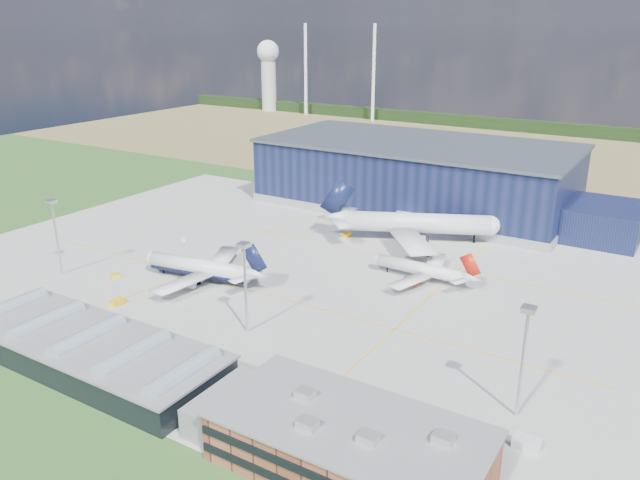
{
  "coord_description": "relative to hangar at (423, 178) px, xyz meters",
  "views": [
    {
      "loc": [
        96.3,
        -136.15,
        71.43
      ],
      "look_at": [
        3.42,
        14.35,
        9.21
      ],
      "focal_mm": 35.0,
      "sensor_mm": 36.0,
      "label": 1
    }
  ],
  "objects": [
    {
      "name": "hangar",
      "position": [
        0.0,
        0.0,
        0.0
      ],
      "size": [
        145.0,
        62.0,
        26.1
      ],
      "color": "#0F1734",
      "rests_on": "ground"
    },
    {
      "name": "horizon_dressing",
      "position": [
        -194.11,
        199.58,
        22.58
      ],
      "size": [
        440.2,
        18.0,
        70.0
      ],
      "color": "white",
      "rests_on": "ground"
    },
    {
      "name": "ground",
      "position": [
        -2.81,
        -94.8,
        -11.62
      ],
      "size": [
        600.0,
        600.0,
        0.0
      ],
      "primitive_type": "plane",
      "color": "#2D5A22",
      "rests_on": "ground"
    },
    {
      "name": "airliner_widebody",
      "position": [
        15.54,
        -41.87,
        -1.46
      ],
      "size": [
        82.16,
        81.5,
        20.32
      ],
      "primitive_type": null,
      "rotation": [
        0.0,
        0.0,
        0.43
      ],
      "color": "white",
      "rests_on": "ground"
    },
    {
      "name": "light_mast_center",
      "position": [
        7.19,
        -124.8,
        3.82
      ],
      "size": [
        2.6,
        2.6,
        23.0
      ],
      "color": "silver",
      "rests_on": "ground"
    },
    {
      "name": "airliner_red",
      "position": [
        30.05,
        -72.8,
        -6.1
      ],
      "size": [
        34.61,
        33.9,
        11.04
      ],
      "primitive_type": null,
      "rotation": [
        0.0,
        0.0,
        3.12
      ],
      "color": "white",
      "rests_on": "ground"
    },
    {
      "name": "glass_concourse",
      "position": [
        -9.26,
        -154.8,
        -7.93
      ],
      "size": [
        78.0,
        23.0,
        8.6
      ],
      "color": "black",
      "rests_on": "ground"
    },
    {
      "name": "apron",
      "position": [
        -2.81,
        -84.8,
        -11.59
      ],
      "size": [
        220.0,
        160.0,
        0.08
      ],
      "color": "#989893",
      "rests_on": "ground"
    },
    {
      "name": "gse_van_c",
      "position": [
        76.4,
        -133.78,
        -10.45
      ],
      "size": [
        4.89,
        2.41,
        2.33
      ],
      "primitive_type": "cube",
      "rotation": [
        0.0,
        0.0,
        1.55
      ],
      "color": "silver",
      "rests_on": "ground"
    },
    {
      "name": "airliner_navy",
      "position": [
        -24.1,
        -106.8,
        -4.86
      ],
      "size": [
        46.98,
        46.22,
        13.52
      ],
      "primitive_type": null,
      "rotation": [
        0.0,
        0.0,
        3.29
      ],
      "color": "white",
      "rests_on": "ground"
    },
    {
      "name": "light_mast_east",
      "position": [
        72.19,
        -124.8,
        3.82
      ],
      "size": [
        2.6,
        2.6,
        23.0
      ],
      "color": "silver",
      "rests_on": "ground"
    },
    {
      "name": "gse_tug_b",
      "position": [
        -46.79,
        -118.29,
        -11.0
      ],
      "size": [
        3.2,
        3.4,
        1.23
      ],
      "primitive_type": "cube",
      "rotation": [
        0.0,
        0.0,
        -0.63
      ],
      "color": "yellow",
      "rests_on": "ground"
    },
    {
      "name": "gse_tug_c",
      "position": [
        -7.04,
        -50.43,
        -10.83
      ],
      "size": [
        2.48,
        3.73,
        1.57
      ],
      "primitive_type": "cube",
      "rotation": [
        0.0,
        0.0,
        -0.07
      ],
      "color": "yellow",
      "rests_on": "ground"
    },
    {
      "name": "gse_cart_b",
      "position": [
        -52.88,
        -83.5,
        -11.04
      ],
      "size": [
        3.16,
        3.14,
        1.16
      ],
      "primitive_type": "cube",
      "rotation": [
        0.0,
        0.0,
        0.8
      ],
      "color": "silver",
      "rests_on": "ground"
    },
    {
      "name": "car_b",
      "position": [
        48.98,
        -142.8,
        -10.99
      ],
      "size": [
        3.93,
        1.89,
        1.24
      ],
      "primitive_type": "imported",
      "rotation": [
        0.0,
        0.0,
        1.41
      ],
      "color": "#99999E",
      "rests_on": "ground"
    },
    {
      "name": "farmland",
      "position": [
        -2.81,
        125.2,
        -11.62
      ],
      "size": [
        600.0,
        220.0,
        0.01
      ],
      "primitive_type": "cube",
      "color": "olive",
      "rests_on": "ground"
    },
    {
      "name": "gse_cart_a",
      "position": [
        -12.46,
        -97.33,
        -10.93
      ],
      "size": [
        2.44,
        3.39,
        1.38
      ],
      "primitive_type": "cube",
      "rotation": [
        0.0,
        0.0,
        0.1
      ],
      "color": "silver",
      "rests_on": "ground"
    },
    {
      "name": "car_a",
      "position": [
        14.03,
        -142.8,
        -11.0
      ],
      "size": [
        3.76,
        1.82,
        1.24
      ],
      "primitive_type": "imported",
      "rotation": [
        0.0,
        0.0,
        1.67
      ],
      "color": "#99999E",
      "rests_on": "ground"
    },
    {
      "name": "ops_building",
      "position": [
        52.2,
        -154.81,
        -6.82
      ],
      "size": [
        46.0,
        23.0,
        10.9
      ],
      "color": "brown",
      "rests_on": "ground"
    },
    {
      "name": "light_mast_west",
      "position": [
        -62.81,
        -124.8,
        3.82
      ],
      "size": [
        2.6,
        2.6,
        23.0
      ],
      "color": "silver",
      "rests_on": "ground"
    },
    {
      "name": "gse_tug_a",
      "position": [
        -31.64,
        -130.9,
        -10.81
      ],
      "size": [
        2.46,
        3.91,
        1.61
      ],
      "primitive_type": "cube",
      "rotation": [
        0.0,
        0.0,
        0.03
      ],
      "color": "yellow",
      "rests_on": "ground"
    },
    {
      "name": "treeline",
      "position": [
        -2.81,
        205.2,
        -7.62
      ],
      "size": [
        600.0,
        8.0,
        8.0
      ],
      "primitive_type": "cube",
      "color": "black",
      "rests_on": "ground"
    }
  ]
}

